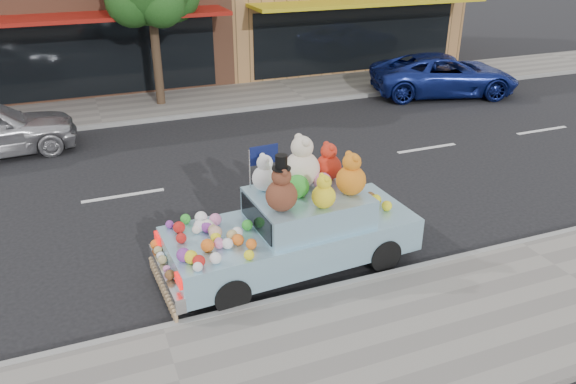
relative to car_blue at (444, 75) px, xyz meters
name	(u,v)px	position (x,y,z in m)	size (l,w,h in m)	color
ground	(123,196)	(-11.57, -4.32, -0.71)	(120.00, 120.00, 0.00)	black
far_sidewalk	(99,112)	(-11.57, 2.18, -0.65)	(60.00, 3.00, 0.12)	gray
near_kerb	(163,329)	(-11.57, -9.32, -0.64)	(60.00, 0.12, 0.13)	gray
far_kerb	(103,126)	(-11.57, 0.68, -0.64)	(60.00, 0.12, 0.13)	gray
car_blue	(444,75)	(0.00, 0.00, 0.00)	(2.34, 5.08, 1.41)	navy
art_car	(294,224)	(-9.08, -8.32, 0.11)	(4.57, 2.00, 2.29)	black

